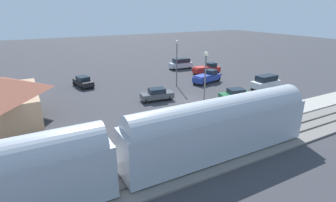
% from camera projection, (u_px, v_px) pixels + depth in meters
% --- Properties ---
extents(ground_plane, '(200.00, 200.00, 0.00)m').
position_uv_depth(ground_plane, '(186.00, 100.00, 37.17)').
color(ground_plane, '#38383D').
extents(railway_track, '(4.80, 70.00, 0.30)m').
position_uv_depth(railway_track, '(263.00, 140.00, 25.54)').
color(railway_track, slate).
rests_on(railway_track, ground).
extents(platform, '(3.20, 46.00, 0.30)m').
position_uv_depth(platform, '(235.00, 125.00, 28.83)').
color(platform, '#A8A399').
rests_on(platform, ground).
extents(station_building, '(11.69, 8.14, 5.02)m').
position_uv_depth(station_building, '(2.00, 98.00, 29.65)').
color(station_building, tan).
rests_on(station_building, ground).
extents(pedestrian_on_platform, '(0.36, 0.36, 1.71)m').
position_uv_depth(pedestrian_on_platform, '(257.00, 109.00, 30.17)').
color(pedestrian_on_platform, brown).
rests_on(pedestrian_on_platform, platform).
extents(pickup_red, '(2.33, 5.52, 2.14)m').
position_uv_depth(pickup_red, '(207.00, 69.00, 51.90)').
color(pickup_red, red).
rests_on(pickup_red, ground).
extents(sedan_charcoal, '(2.36, 4.69, 1.74)m').
position_uv_depth(sedan_charcoal, '(157.00, 94.00, 36.75)').
color(sedan_charcoal, '#47494F').
rests_on(sedan_charcoal, ground).
extents(suv_white, '(2.16, 4.98, 2.22)m').
position_uv_depth(suv_white, '(266.00, 82.00, 41.97)').
color(suv_white, white).
rests_on(suv_white, ground).
extents(sedan_black, '(4.77, 2.91, 1.74)m').
position_uv_depth(sedan_black, '(83.00, 81.00, 43.24)').
color(sedan_black, black).
rests_on(sedan_black, ground).
extents(pickup_blue, '(3.23, 5.72, 2.14)m').
position_uv_depth(pickup_blue, '(207.00, 77.00, 45.62)').
color(pickup_blue, '#283D9E').
rests_on(pickup_blue, ground).
extents(sedan_green, '(2.88, 4.81, 1.74)m').
position_uv_depth(sedan_green, '(236.00, 95.00, 36.54)').
color(sedan_green, '#236638').
rests_on(sedan_green, ground).
extents(suv_silver, '(2.30, 5.03, 2.22)m').
position_uv_depth(suv_silver, '(181.00, 63.00, 56.23)').
color(suv_silver, silver).
rests_on(suv_silver, ground).
extents(light_pole_near_platform, '(0.44, 0.44, 7.87)m').
position_uv_depth(light_pole_near_platform, '(205.00, 79.00, 28.58)').
color(light_pole_near_platform, '#515156').
rests_on(light_pole_near_platform, ground).
extents(light_pole_lot_center, '(0.44, 0.44, 7.46)m').
position_uv_depth(light_pole_lot_center, '(177.00, 58.00, 42.33)').
color(light_pole_lot_center, '#515156').
rests_on(light_pole_lot_center, ground).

